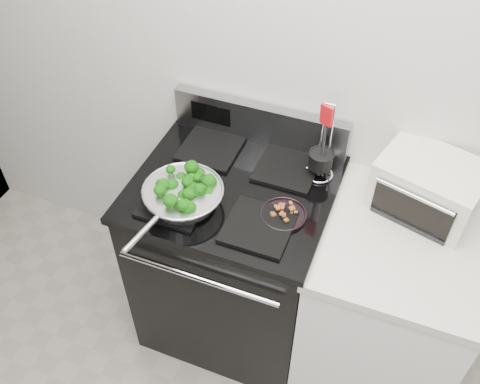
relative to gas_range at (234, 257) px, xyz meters
The scene contains 8 objects.
back_wall 0.97m from the gas_range, 48.22° to the left, with size 4.00×0.02×2.70m, color silver.
gas_range is the anchor object (origin of this frame).
counter 0.69m from the gas_range, ahead, with size 0.62×0.68×0.92m.
skillet 0.56m from the gas_range, 129.29° to the right, with size 0.31×0.49×0.07m.
broccoli_pile 0.57m from the gas_range, 129.65° to the right, with size 0.24×0.24×0.08m, color black, non-canonical shape.
bacon_plate 0.54m from the gas_range, 19.48° to the right, with size 0.18×0.18×0.04m.
utensil_holder 0.63m from the gas_range, 31.02° to the left, with size 0.11×0.11×0.35m.
toaster_oven 0.91m from the gas_range, 14.81° to the left, with size 0.43×0.37×0.21m.
Camera 1 is at (0.27, 0.02, 2.43)m, focal length 40.00 mm.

